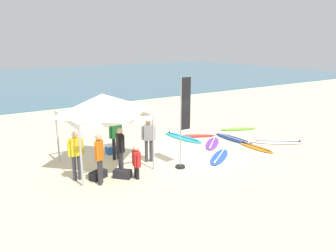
# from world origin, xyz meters

# --- Properties ---
(ground_plane) EXTENTS (80.00, 80.00, 0.00)m
(ground_plane) POSITION_xyz_m (0.00, 0.00, 0.00)
(ground_plane) COLOR beige
(sea) EXTENTS (80.00, 36.00, 0.10)m
(sea) POSITION_xyz_m (0.00, 30.58, 0.05)
(sea) COLOR teal
(sea) RESTS_ON ground
(canopy_tent) EXTENTS (2.80, 2.80, 2.75)m
(canopy_tent) POSITION_xyz_m (-3.10, 0.72, 2.39)
(canopy_tent) COLOR #B7B7BC
(canopy_tent) RESTS_ON ground
(surfboard_blue) EXTENTS (1.98, 1.64, 0.19)m
(surfboard_blue) POSITION_xyz_m (1.11, -0.99, 0.04)
(surfboard_blue) COLOR blue
(surfboard_blue) RESTS_ON ground
(surfboard_purple) EXTENTS (1.83, 1.73, 0.19)m
(surfboard_purple) POSITION_xyz_m (2.06, 0.55, 0.04)
(surfboard_purple) COLOR purple
(surfboard_purple) RESTS_ON ground
(surfboard_orange) EXTENTS (0.57, 1.83, 0.19)m
(surfboard_orange) POSITION_xyz_m (3.28, -0.97, 0.04)
(surfboard_orange) COLOR orange
(surfboard_orange) RESTS_ON ground
(surfboard_red) EXTENTS (1.95, 1.39, 0.19)m
(surfboard_red) POSITION_xyz_m (2.21, 2.00, 0.04)
(surfboard_red) COLOR red
(surfboard_red) RESTS_ON ground
(surfboard_lime) EXTENTS (2.04, 1.27, 0.19)m
(surfboard_lime) POSITION_xyz_m (4.91, 1.78, 0.04)
(surfboard_lime) COLOR #7AD12D
(surfboard_lime) RESTS_ON ground
(surfboard_white) EXTENTS (2.32, 1.98, 0.19)m
(surfboard_white) POSITION_xyz_m (4.76, -0.95, 0.04)
(surfboard_white) COLOR white
(surfboard_white) RESTS_ON ground
(surfboard_navy) EXTENTS (0.69, 2.33, 0.19)m
(surfboard_navy) POSITION_xyz_m (3.40, 0.56, 0.04)
(surfboard_navy) COLOR navy
(surfboard_navy) RESTS_ON ground
(surfboard_cyan) EXTENTS (1.02, 2.47, 0.19)m
(surfboard_cyan) POSITION_xyz_m (1.50, 2.08, 0.04)
(surfboard_cyan) COLOR #23B2CC
(surfboard_cyan) RESTS_ON ground
(person_green) EXTENTS (0.55, 0.23, 1.71)m
(person_green) POSITION_xyz_m (-2.44, 1.12, 0.99)
(person_green) COLOR black
(person_green) RESTS_ON ground
(person_orange) EXTENTS (0.38, 0.47, 1.71)m
(person_orange) POSITION_xyz_m (-3.88, -0.76, 0.99)
(person_orange) COLOR #2D2D33
(person_orange) RESTS_ON ground
(person_yellow) EXTENTS (0.55, 0.22, 1.71)m
(person_yellow) POSITION_xyz_m (-4.41, -0.03, 0.99)
(person_yellow) COLOR #383842
(person_yellow) RESTS_ON ground
(person_black) EXTENTS (0.29, 0.54, 1.71)m
(person_black) POSITION_xyz_m (-2.98, -0.44, 0.99)
(person_black) COLOR #383842
(person_black) RESTS_ON ground
(person_grey) EXTENTS (0.50, 0.36, 1.71)m
(person_grey) POSITION_xyz_m (-1.49, 0.19, 0.99)
(person_grey) COLOR #383842
(person_grey) RESTS_ON ground
(person_red) EXTENTS (0.29, 0.54, 1.20)m
(person_red) POSITION_xyz_m (-2.66, -1.00, 0.66)
(person_red) COLOR black
(person_red) RESTS_ON ground
(banner_flag) EXTENTS (0.60, 0.36, 3.40)m
(banner_flag) POSITION_xyz_m (-0.73, -1.03, 1.57)
(banner_flag) COLOR #99999E
(banner_flag) RESTS_ON ground
(gear_bag_near_tent) EXTENTS (0.65, 0.66, 0.28)m
(gear_bag_near_tent) POSITION_xyz_m (-3.05, -0.70, 0.14)
(gear_bag_near_tent) COLOR #232328
(gear_bag_near_tent) RESTS_ON ground
(gear_bag_by_pole) EXTENTS (0.68, 0.54, 0.28)m
(gear_bag_by_pole) POSITION_xyz_m (-3.79, -0.32, 0.14)
(gear_bag_by_pole) COLOR #232328
(gear_bag_by_pole) RESTS_ON ground
(cooler_box) EXTENTS (0.50, 0.36, 0.39)m
(cooler_box) POSITION_xyz_m (-2.31, 1.87, 0.20)
(cooler_box) COLOR #2D60B7
(cooler_box) RESTS_ON ground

